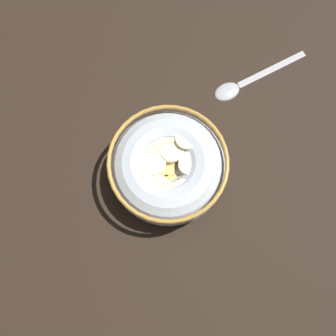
% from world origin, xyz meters
% --- Properties ---
extents(ground_plane, '(1.20, 1.20, 0.02)m').
position_xyz_m(ground_plane, '(0.00, 0.00, -0.01)').
color(ground_plane, black).
extents(cereal_bowl, '(0.16, 0.16, 0.06)m').
position_xyz_m(cereal_bowl, '(0.00, -0.00, 0.04)').
color(cereal_bowl, '#B2BCC6').
rests_on(cereal_bowl, ground_plane).
extents(spoon, '(0.16, 0.06, 0.01)m').
position_xyz_m(spoon, '(-0.15, -0.11, 0.00)').
color(spoon, '#A5A5AD').
rests_on(spoon, ground_plane).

